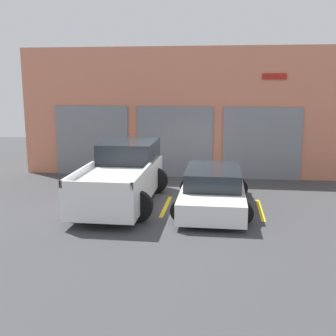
{
  "coord_description": "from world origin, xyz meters",
  "views": [
    {
      "loc": [
        1.64,
        -13.47,
        3.71
      ],
      "look_at": [
        0.0,
        -0.72,
        1.1
      ],
      "focal_mm": 45.0,
      "sensor_mm": 36.0,
      "label": 1
    }
  ],
  "objects": [
    {
      "name": "pickup_truck",
      "position": [
        -1.42,
        -0.92,
        0.85
      ],
      "size": [
        2.54,
        5.01,
        1.8
      ],
      "color": "white",
      "rests_on": "ground"
    },
    {
      "name": "ground_plane",
      "position": [
        0.0,
        0.0,
        0.0
      ],
      "size": [
        28.0,
        28.0,
        0.0
      ],
      "primitive_type": "plane",
      "color": "#3D3D3F"
    },
    {
      "name": "shophouse_building",
      "position": [
        -0.01,
        3.28,
        2.49
      ],
      "size": [
        12.88,
        0.68,
        5.08
      ],
      "color": "#D17A5B",
      "rests_on": "ground"
    },
    {
      "name": "parking_stripe_centre",
      "position": [
        2.84,
        -1.22,
        0.0
      ],
      "size": [
        0.12,
        2.2,
        0.01
      ],
      "primitive_type": "cube",
      "color": "gold",
      "rests_on": "ground"
    },
    {
      "name": "parking_stripe_left",
      "position": [
        0.0,
        -1.22,
        0.0
      ],
      "size": [
        0.12,
        2.2,
        0.01
      ],
      "primitive_type": "cube",
      "color": "gold",
      "rests_on": "ground"
    },
    {
      "name": "sedan_white",
      "position": [
        1.42,
        -1.18,
        0.57
      ],
      "size": [
        2.23,
        4.4,
        1.21
      ],
      "color": "white",
      "rests_on": "ground"
    },
    {
      "name": "parking_stripe_far_left",
      "position": [
        -2.84,
        -1.22,
        0.0
      ],
      "size": [
        0.12,
        2.2,
        0.01
      ],
      "primitive_type": "cube",
      "color": "gold",
      "rests_on": "ground"
    }
  ]
}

